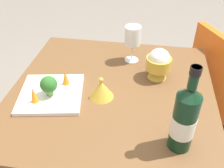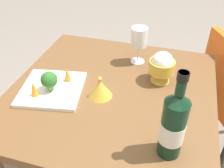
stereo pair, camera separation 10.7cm
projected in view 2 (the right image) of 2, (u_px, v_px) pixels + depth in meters
dining_table at (112, 106)px, 1.14m from camera, size 0.85×0.85×0.75m
wine_bottle at (173, 125)px, 0.76m from camera, size 0.08×0.08×0.31m
wine_glass at (139, 38)px, 1.19m from camera, size 0.08×0.08×0.18m
rice_bowl at (162, 66)px, 1.09m from camera, size 0.11×0.11×0.14m
rice_bowl_lid at (100, 88)px, 1.03m from camera, size 0.10×0.10×0.09m
serving_plate at (52, 89)px, 1.08m from camera, size 0.29×0.29×0.02m
broccoli_floret at (49, 80)px, 1.03m from camera, size 0.07×0.07×0.09m
carrot_garnish_left at (34, 89)px, 1.01m from camera, size 0.03×0.03×0.07m
carrot_garnish_right at (67, 74)px, 1.09m from camera, size 0.03×0.03×0.07m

